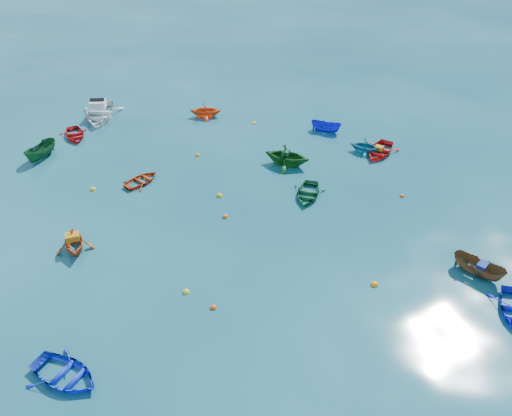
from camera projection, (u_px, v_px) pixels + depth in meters
name	position (u px, v px, depth m)	size (l,w,h in m)	color
ground	(298.00, 263.00, 26.36)	(160.00, 160.00, 0.00)	#0A3C4E
dinghy_blue_sw	(66.00, 378.00, 20.54)	(2.28, 3.19, 0.66)	#112CD7
sampan_brown_mid	(476.00, 274.00, 25.66)	(1.01, 2.69, 1.04)	brown
dinghy_orange_w	(76.00, 249.00, 27.29)	(2.10, 2.43, 1.28)	#B93E11
dinghy_green_e	(307.00, 196.00, 31.56)	(2.08, 2.91, 0.60)	#145729
dinghy_cyan_se	(365.00, 152.00, 36.24)	(1.98, 2.30, 1.21)	#177592
dinghy_red_nw	(142.00, 182.00, 32.90)	(1.79, 2.51, 0.52)	#B2350E
dinghy_green_n	(287.00, 165.00, 34.76)	(2.71, 3.14, 1.65)	#135217
dinghy_red_ne	(379.00, 153.00, 36.11)	(2.34, 3.28, 0.68)	red
sampan_blue_far	(326.00, 131.00, 39.03)	(0.90, 2.39, 0.93)	#1015CE
dinghy_red_far	(75.00, 137.00, 38.20)	(2.06, 2.89, 0.60)	#B40F10
dinghy_orange_far	(206.00, 117.00, 41.21)	(2.18, 2.53, 1.33)	#E75315
sampan_green_far	(43.00, 158.00, 35.60)	(1.10, 2.93, 1.13)	#114B23
motorboat_white	(100.00, 117.00, 41.09)	(3.38, 4.73, 1.58)	white
tarp_blue_a	(482.00, 266.00, 25.20)	(0.57, 0.43, 0.28)	navy
tarp_orange_a	(72.00, 237.00, 26.86)	(0.72, 0.54, 0.35)	#C67914
tarp_green_b	(286.00, 152.00, 34.23)	(0.59, 0.45, 0.29)	#124B28
tarp_orange_b	(379.00, 148.00, 35.77)	(0.58, 0.44, 0.28)	#C37614
buoy_or_a	(213.00, 308.00, 23.73)	(0.32, 0.32, 0.32)	#D14C0B
buoy_ye_a	(186.00, 292.00, 24.59)	(0.35, 0.35, 0.35)	yellow
buoy_or_b	(374.00, 285.00, 25.01)	(0.39, 0.39, 0.39)	orange
buoy_or_c	(225.00, 217.00, 29.71)	(0.35, 0.35, 0.35)	#DD560C
buoy_ye_c	(220.00, 196.00, 31.55)	(0.38, 0.38, 0.38)	gold
buoy_or_d	(402.00, 196.00, 31.52)	(0.30, 0.30, 0.30)	#E54C0C
buoy_ye_d	(93.00, 190.00, 32.16)	(0.38, 0.38, 0.38)	yellow
buoy_or_e	(198.00, 156.00, 35.82)	(0.35, 0.35, 0.35)	orange
buoy_ye_e	(254.00, 124.00, 40.11)	(0.36, 0.36, 0.36)	yellow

